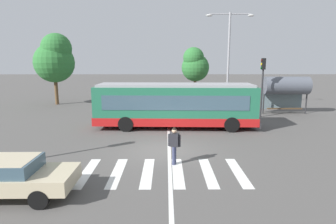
{
  "coord_description": "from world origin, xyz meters",
  "views": [
    {
      "loc": [
        0.21,
        -13.9,
        4.65
      ],
      "look_at": [
        0.34,
        4.08,
        1.3
      ],
      "focal_mm": 29.87,
      "sensor_mm": 36.0,
      "label": 1
    }
  ],
  "objects_px": {
    "traffic_light_far_corner": "(263,78)",
    "bus_stop_shelter": "(286,86)",
    "parked_car_black": "(159,97)",
    "background_tree_right": "(195,65)",
    "twin_arm_street_lamp": "(229,51)",
    "foreground_sedan": "(7,175)",
    "parked_car_blue": "(134,97)",
    "parked_car_champagne": "(186,98)",
    "city_transit_bus": "(175,105)",
    "parked_car_red": "(210,97)",
    "pedestrian_crossing_street": "(174,144)",
    "background_tree_left": "(55,59)"
  },
  "relations": [
    {
      "from": "parked_car_black",
      "to": "twin_arm_street_lamp",
      "type": "height_order",
      "value": "twin_arm_street_lamp"
    },
    {
      "from": "parked_car_champagne",
      "to": "background_tree_right",
      "type": "relative_size",
      "value": 0.74
    },
    {
      "from": "pedestrian_crossing_street",
      "to": "foreground_sedan",
      "type": "bearing_deg",
      "value": -152.7
    },
    {
      "from": "bus_stop_shelter",
      "to": "twin_arm_street_lamp",
      "type": "bearing_deg",
      "value": 154.02
    },
    {
      "from": "bus_stop_shelter",
      "to": "twin_arm_street_lamp",
      "type": "xyz_separation_m",
      "value": [
        -4.61,
        2.25,
        3.07
      ]
    },
    {
      "from": "traffic_light_far_corner",
      "to": "bus_stop_shelter",
      "type": "height_order",
      "value": "traffic_light_far_corner"
    },
    {
      "from": "traffic_light_far_corner",
      "to": "background_tree_right",
      "type": "xyz_separation_m",
      "value": [
        -4.2,
        12.91,
        0.85
      ]
    },
    {
      "from": "pedestrian_crossing_street",
      "to": "foreground_sedan",
      "type": "relative_size",
      "value": 0.38
    },
    {
      "from": "foreground_sedan",
      "to": "parked_car_blue",
      "type": "relative_size",
      "value": 0.98
    },
    {
      "from": "parked_car_blue",
      "to": "parked_car_black",
      "type": "distance_m",
      "value": 2.63
    },
    {
      "from": "foreground_sedan",
      "to": "bus_stop_shelter",
      "type": "height_order",
      "value": "bus_stop_shelter"
    },
    {
      "from": "pedestrian_crossing_street",
      "to": "background_tree_left",
      "type": "height_order",
      "value": "background_tree_left"
    },
    {
      "from": "parked_car_champagne",
      "to": "city_transit_bus",
      "type": "bearing_deg",
      "value": -98.07
    },
    {
      "from": "twin_arm_street_lamp",
      "to": "city_transit_bus",
      "type": "bearing_deg",
      "value": -125.03
    },
    {
      "from": "parked_car_red",
      "to": "bus_stop_shelter",
      "type": "bearing_deg",
      "value": -42.71
    },
    {
      "from": "city_transit_bus",
      "to": "foreground_sedan",
      "type": "relative_size",
      "value": 2.47
    },
    {
      "from": "parked_car_blue",
      "to": "background_tree_right",
      "type": "relative_size",
      "value": 0.74
    },
    {
      "from": "city_transit_bus",
      "to": "background_tree_left",
      "type": "height_order",
      "value": "background_tree_left"
    },
    {
      "from": "foreground_sedan",
      "to": "parked_car_red",
      "type": "distance_m",
      "value": 22.82
    },
    {
      "from": "traffic_light_far_corner",
      "to": "parked_car_champagne",
      "type": "bearing_deg",
      "value": 132.39
    },
    {
      "from": "foreground_sedan",
      "to": "parked_car_blue",
      "type": "height_order",
      "value": "same"
    },
    {
      "from": "city_transit_bus",
      "to": "pedestrian_crossing_street",
      "type": "bearing_deg",
      "value": -92.28
    },
    {
      "from": "parked_car_blue",
      "to": "twin_arm_street_lamp",
      "type": "bearing_deg",
      "value": -18.77
    },
    {
      "from": "parked_car_champagne",
      "to": "twin_arm_street_lamp",
      "type": "xyz_separation_m",
      "value": [
        3.76,
        -2.58,
        4.72
      ]
    },
    {
      "from": "bus_stop_shelter",
      "to": "twin_arm_street_lamp",
      "type": "distance_m",
      "value": 5.98
    },
    {
      "from": "parked_car_blue",
      "to": "traffic_light_far_corner",
      "type": "relative_size",
      "value": 0.96
    },
    {
      "from": "pedestrian_crossing_street",
      "to": "parked_car_blue",
      "type": "xyz_separation_m",
      "value": [
        -3.76,
        17.52,
        -0.2
      ]
    },
    {
      "from": "pedestrian_crossing_street",
      "to": "parked_car_red",
      "type": "bearing_deg",
      "value": 76.12
    },
    {
      "from": "twin_arm_street_lamp",
      "to": "traffic_light_far_corner",
      "type": "bearing_deg",
      "value": -61.71
    },
    {
      "from": "parked_car_red",
      "to": "parked_car_champagne",
      "type": "bearing_deg",
      "value": -169.67
    },
    {
      "from": "parked_car_champagne",
      "to": "background_tree_right",
      "type": "bearing_deg",
      "value": 76.6
    },
    {
      "from": "twin_arm_street_lamp",
      "to": "background_tree_left",
      "type": "height_order",
      "value": "twin_arm_street_lamp"
    },
    {
      "from": "foreground_sedan",
      "to": "twin_arm_street_lamp",
      "type": "distance_m",
      "value": 21.25
    },
    {
      "from": "traffic_light_far_corner",
      "to": "background_tree_left",
      "type": "distance_m",
      "value": 20.58
    },
    {
      "from": "parked_car_blue",
      "to": "city_transit_bus",
      "type": "bearing_deg",
      "value": -68.98
    },
    {
      "from": "traffic_light_far_corner",
      "to": "foreground_sedan",
      "type": "bearing_deg",
      "value": -134.19
    },
    {
      "from": "foreground_sedan",
      "to": "parked_car_black",
      "type": "relative_size",
      "value": 0.97
    },
    {
      "from": "parked_car_black",
      "to": "twin_arm_street_lamp",
      "type": "bearing_deg",
      "value": -24.75
    },
    {
      "from": "bus_stop_shelter",
      "to": "parked_car_red",
      "type": "bearing_deg",
      "value": 137.29
    },
    {
      "from": "city_transit_bus",
      "to": "twin_arm_street_lamp",
      "type": "distance_m",
      "value": 9.81
    },
    {
      "from": "parked_car_blue",
      "to": "bus_stop_shelter",
      "type": "distance_m",
      "value": 14.92
    },
    {
      "from": "parked_car_champagne",
      "to": "bus_stop_shelter",
      "type": "xyz_separation_m",
      "value": [
        8.37,
        -4.83,
        1.65
      ]
    },
    {
      "from": "city_transit_bus",
      "to": "parked_car_red",
      "type": "bearing_deg",
      "value": 68.88
    },
    {
      "from": "parked_car_red",
      "to": "twin_arm_street_lamp",
      "type": "relative_size",
      "value": 0.51
    },
    {
      "from": "parked_car_champagne",
      "to": "parked_car_red",
      "type": "height_order",
      "value": "same"
    },
    {
      "from": "twin_arm_street_lamp",
      "to": "background_tree_right",
      "type": "height_order",
      "value": "twin_arm_street_lamp"
    },
    {
      "from": "parked_car_champagne",
      "to": "foreground_sedan",
      "type": "bearing_deg",
      "value": -110.6
    },
    {
      "from": "parked_car_black",
      "to": "parked_car_red",
      "type": "distance_m",
      "value": 5.44
    },
    {
      "from": "traffic_light_far_corner",
      "to": "background_tree_right",
      "type": "bearing_deg",
      "value": 108.0
    },
    {
      "from": "parked_car_black",
      "to": "background_tree_right",
      "type": "xyz_separation_m",
      "value": [
        4.39,
        6.15,
        3.3
      ]
    }
  ]
}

